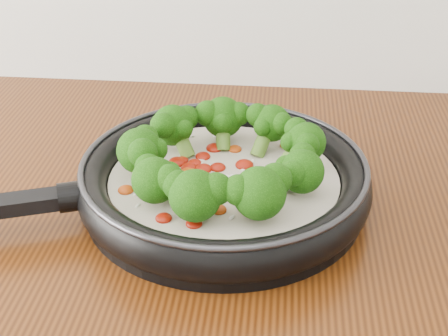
# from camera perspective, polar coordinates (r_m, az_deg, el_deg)

# --- Properties ---
(skillet) EXTENTS (0.59, 0.46, 0.10)m
(skillet) POSITION_cam_1_polar(r_m,az_deg,el_deg) (0.79, -0.28, -0.85)
(skillet) COLOR black
(skillet) RESTS_ON counter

